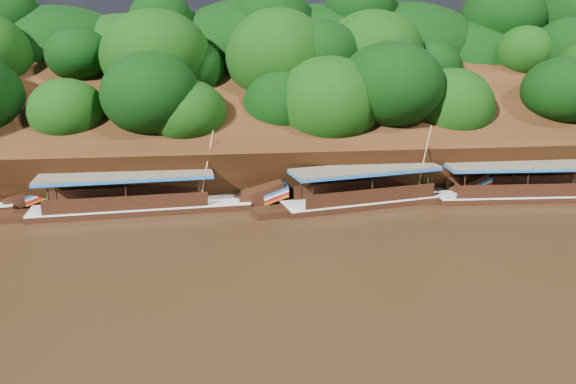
# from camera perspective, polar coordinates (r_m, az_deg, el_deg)

# --- Properties ---
(ground) EXTENTS (160.00, 160.00, 0.00)m
(ground) POSITION_cam_1_polar(r_m,az_deg,el_deg) (31.38, 7.94, -5.66)
(ground) COLOR black
(ground) RESTS_ON ground
(riverbank) EXTENTS (120.00, 30.06, 19.40)m
(riverbank) POSITION_cam_1_polar(r_m,az_deg,el_deg) (52.33, 1.82, 5.52)
(riverbank) COLOR black
(riverbank) RESTS_ON ground
(boat_0) EXTENTS (16.12, 3.17, 6.20)m
(boat_0) POSITION_cam_1_polar(r_m,az_deg,el_deg) (43.51, 24.38, 0.07)
(boat_0) COLOR black
(boat_0) RESTS_ON ground
(boat_1) EXTENTS (15.49, 5.31, 5.94)m
(boat_1) POSITION_cam_1_polar(r_m,az_deg,el_deg) (39.29, 9.86, -0.29)
(boat_1) COLOR black
(boat_1) RESTS_ON ground
(boat_2) EXTENTS (16.88, 3.69, 5.65)m
(boat_2) POSITION_cam_1_polar(r_m,az_deg,el_deg) (38.09, -13.30, -1.03)
(boat_2) COLOR black
(boat_2) RESTS_ON ground
(reeds) EXTENTS (49.34, 2.26, 2.22)m
(reeds) POSITION_cam_1_polar(r_m,az_deg,el_deg) (39.45, 0.04, 0.47)
(reeds) COLOR #20691A
(reeds) RESTS_ON ground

